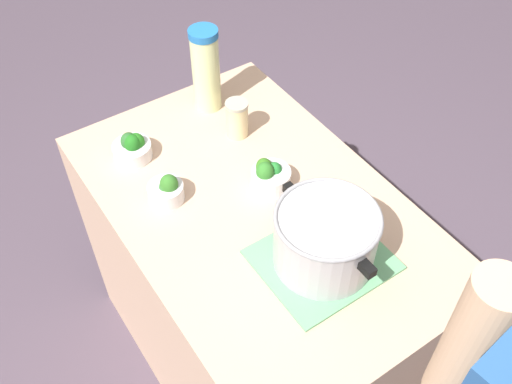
# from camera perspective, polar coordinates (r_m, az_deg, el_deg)

# --- Properties ---
(ground_plane) EXTENTS (8.00, 8.00, 0.00)m
(ground_plane) POSITION_cam_1_polar(r_m,az_deg,el_deg) (2.38, 0.00, -15.78)
(ground_plane) COLOR #584959
(counter_slab) EXTENTS (1.15, 0.73, 0.91)m
(counter_slab) POSITION_cam_1_polar(r_m,az_deg,el_deg) (1.99, 0.00, -9.87)
(counter_slab) COLOR #D2AB8E
(counter_slab) RESTS_ON ground_plane
(dish_cloth) EXTENTS (0.28, 0.32, 0.01)m
(dish_cloth) POSITION_cam_1_polar(r_m,az_deg,el_deg) (1.51, 6.50, -6.59)
(dish_cloth) COLOR #6DB47E
(dish_cloth) RESTS_ON counter_slab
(cooking_pot) EXTENTS (0.33, 0.26, 0.17)m
(cooking_pot) POSITION_cam_1_polar(r_m,az_deg,el_deg) (1.44, 6.80, -4.45)
(cooking_pot) COLOR #B7B7BC
(cooking_pot) RESTS_ON dish_cloth
(lemonade_pitcher) EXTENTS (0.09, 0.09, 0.28)m
(lemonade_pitcher) POSITION_cam_1_polar(r_m,az_deg,el_deg) (1.86, -4.93, 11.86)
(lemonade_pitcher) COLOR #E3F0AA
(lemonade_pitcher) RESTS_ON counter_slab
(mason_jar) EXTENTS (0.07, 0.07, 0.12)m
(mason_jar) POSITION_cam_1_polar(r_m,az_deg,el_deg) (1.79, -1.86, 7.19)
(mason_jar) COLOR beige
(mason_jar) RESTS_ON counter_slab
(broccoli_bowl_front) EXTENTS (0.10, 0.10, 0.09)m
(broccoli_bowl_front) POSITION_cam_1_polar(r_m,az_deg,el_deg) (1.63, -8.73, 0.17)
(broccoli_bowl_front) COLOR silver
(broccoli_bowl_front) RESTS_ON counter_slab
(broccoli_bowl_center) EXTENTS (0.12, 0.12, 0.09)m
(broccoli_bowl_center) POSITION_cam_1_polar(r_m,az_deg,el_deg) (1.77, -11.99, 4.30)
(broccoli_bowl_center) COLOR silver
(broccoli_bowl_center) RESTS_ON counter_slab
(broccoli_bowl_back) EXTENTS (0.11, 0.11, 0.09)m
(broccoli_bowl_back) POSITION_cam_1_polar(r_m,az_deg,el_deg) (1.65, 1.35, 1.64)
(broccoli_bowl_back) COLOR silver
(broccoli_bowl_back) RESTS_ON counter_slab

